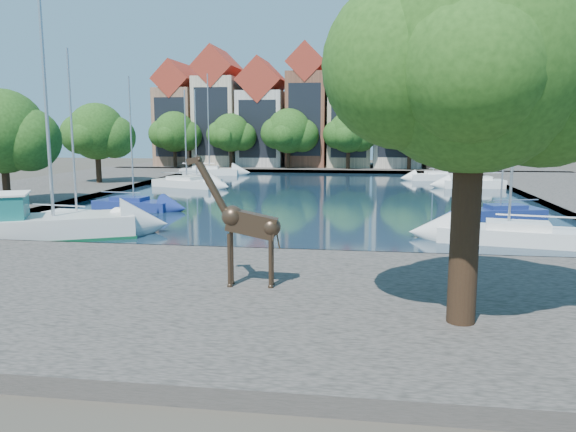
% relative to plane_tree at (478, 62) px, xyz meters
% --- Properties ---
extents(ground, '(160.00, 160.00, 0.00)m').
position_rel_plane_tree_xyz_m(ground, '(-7.62, 9.01, -7.67)').
color(ground, '#38332B').
rests_on(ground, ground).
extents(water_basin, '(38.00, 50.00, 0.08)m').
position_rel_plane_tree_xyz_m(water_basin, '(-7.62, 33.01, -7.63)').
color(water_basin, black).
rests_on(water_basin, ground).
extents(near_quay, '(50.00, 14.00, 0.50)m').
position_rel_plane_tree_xyz_m(near_quay, '(-7.62, 2.01, -7.42)').
color(near_quay, '#554E49').
rests_on(near_quay, ground).
extents(far_quay, '(60.00, 16.00, 0.50)m').
position_rel_plane_tree_xyz_m(far_quay, '(-7.62, 65.01, -7.42)').
color(far_quay, '#554E49').
rests_on(far_quay, ground).
extents(left_quay, '(14.00, 52.00, 0.50)m').
position_rel_plane_tree_xyz_m(left_quay, '(-32.62, 33.01, -7.42)').
color(left_quay, '#554E49').
rests_on(left_quay, ground).
extents(plane_tree, '(8.32, 6.40, 10.62)m').
position_rel_plane_tree_xyz_m(plane_tree, '(0.00, 0.00, 0.00)').
color(plane_tree, '#332114').
rests_on(plane_tree, near_quay).
extents(townhouse_west_end, '(5.44, 9.18, 14.93)m').
position_rel_plane_tree_xyz_m(townhouse_west_end, '(-30.62, 64.99, -0.31)').
color(townhouse_west_end, '#8E664D').
rests_on(townhouse_west_end, far_quay).
extents(townhouse_west_mid, '(5.94, 9.18, 16.79)m').
position_rel_plane_tree_xyz_m(townhouse_west_mid, '(-24.62, 64.99, 0.56)').
color(townhouse_west_mid, beige).
rests_on(townhouse_west_mid, far_quay).
extents(townhouse_west_inner, '(6.43, 9.18, 15.15)m').
position_rel_plane_tree_xyz_m(townhouse_west_inner, '(-18.12, 64.99, -0.32)').
color(townhouse_west_inner, beige).
rests_on(townhouse_west_inner, far_quay).
extents(townhouse_center, '(5.44, 9.18, 16.93)m').
position_rel_plane_tree_xyz_m(townhouse_center, '(-11.62, 64.99, 0.69)').
color(townhouse_center, brown).
rests_on(townhouse_center, far_quay).
extents(townhouse_east_inner, '(5.94, 9.18, 15.79)m').
position_rel_plane_tree_xyz_m(townhouse_east_inner, '(-5.62, 64.99, 0.06)').
color(townhouse_east_inner, tan).
rests_on(townhouse_east_inner, far_quay).
extents(townhouse_east_mid, '(6.43, 9.18, 16.65)m').
position_rel_plane_tree_xyz_m(townhouse_east_mid, '(0.88, 64.99, 0.43)').
color(townhouse_east_mid, beige).
rests_on(townhouse_east_mid, far_quay).
extents(townhouse_east_end, '(5.44, 9.18, 14.43)m').
position_rel_plane_tree_xyz_m(townhouse_east_end, '(7.38, 64.99, -0.56)').
color(townhouse_east_end, brown).
rests_on(townhouse_east_end, far_quay).
extents(far_tree_far_west, '(7.28, 5.60, 7.68)m').
position_rel_plane_tree_xyz_m(far_tree_far_west, '(-29.51, 59.50, -2.49)').
color(far_tree_far_west, '#332114').
rests_on(far_tree_far_west, far_quay).
extents(far_tree_west, '(6.76, 5.20, 7.36)m').
position_rel_plane_tree_xyz_m(far_tree_west, '(-21.52, 59.50, -2.60)').
color(far_tree_west, '#332114').
rests_on(far_tree_west, far_quay).
extents(far_tree_mid_west, '(7.80, 6.00, 8.00)m').
position_rel_plane_tree_xyz_m(far_tree_mid_west, '(-13.51, 59.50, -2.38)').
color(far_tree_mid_west, '#332114').
rests_on(far_tree_mid_west, far_quay).
extents(far_tree_mid_east, '(7.02, 5.40, 7.52)m').
position_rel_plane_tree_xyz_m(far_tree_mid_east, '(-5.52, 59.50, -2.54)').
color(far_tree_mid_east, '#332114').
rests_on(far_tree_mid_east, far_quay).
extents(far_tree_east, '(7.54, 5.80, 7.84)m').
position_rel_plane_tree_xyz_m(far_tree_east, '(2.49, 59.50, -2.43)').
color(far_tree_east, '#332114').
rests_on(far_tree_east, far_quay).
extents(far_tree_far_east, '(6.76, 5.20, 7.36)m').
position_rel_plane_tree_xyz_m(far_tree_far_east, '(10.48, 59.50, -2.60)').
color(far_tree_far_east, '#332114').
rests_on(far_tree_far_east, far_quay).
extents(side_tree_left_near, '(7.80, 6.00, 8.20)m').
position_rel_plane_tree_xyz_m(side_tree_left_near, '(-28.51, 21.00, -2.18)').
color(side_tree_left_near, '#332114').
rests_on(side_tree_left_near, left_quay).
extents(side_tree_left_far, '(7.28, 5.60, 7.88)m').
position_rel_plane_tree_xyz_m(side_tree_left_far, '(-29.51, 37.00, -2.29)').
color(side_tree_left_far, '#332114').
rests_on(side_tree_left_far, left_quay).
extents(giraffe_statue, '(3.15, 0.62, 4.50)m').
position_rel_plane_tree_xyz_m(giraffe_statue, '(-6.99, 2.76, -4.96)').
color(giraffe_statue, '#39291C').
rests_on(giraffe_statue, near_quay).
extents(motorsailer, '(11.13, 7.65, 12.64)m').
position_rel_plane_tree_xyz_m(motorsailer, '(-20.94, 10.96, -6.62)').
color(motorsailer, beige).
rests_on(motorsailer, water_basin).
extents(sailboat_left_a, '(6.80, 3.23, 10.27)m').
position_rel_plane_tree_xyz_m(sailboat_left_a, '(-19.62, 14.36, -7.03)').
color(sailboat_left_a, white).
rests_on(sailboat_left_a, water_basin).
extents(sailboat_left_b, '(6.01, 2.83, 9.46)m').
position_rel_plane_tree_xyz_m(sailboat_left_b, '(-19.62, 22.40, -7.09)').
color(sailboat_left_b, navy).
rests_on(sailboat_left_b, water_basin).
extents(sailboat_left_c, '(7.38, 4.63, 9.51)m').
position_rel_plane_tree_xyz_m(sailboat_left_c, '(-20.79, 37.92, -7.04)').
color(sailboat_left_c, silver).
rests_on(sailboat_left_c, water_basin).
extents(sailboat_left_d, '(5.39, 3.33, 9.65)m').
position_rel_plane_tree_xyz_m(sailboat_left_d, '(-20.34, 39.81, -7.02)').
color(sailboat_left_d, silver).
rests_on(sailboat_left_d, water_basin).
extents(sailboat_left_e, '(7.42, 3.48, 12.37)m').
position_rel_plane_tree_xyz_m(sailboat_left_e, '(-22.62, 52.26, -6.98)').
color(sailboat_left_e, white).
rests_on(sailboat_left_e, water_basin).
extents(sailboat_right_a, '(7.32, 3.62, 9.99)m').
position_rel_plane_tree_xyz_m(sailboat_right_a, '(4.38, 13.92, -7.00)').
color(sailboat_right_a, silver).
rests_on(sailboat_right_a, water_basin).
extents(sailboat_right_b, '(5.91, 3.43, 9.60)m').
position_rel_plane_tree_xyz_m(sailboat_right_b, '(5.78, 22.09, -7.09)').
color(sailboat_right_b, navy).
rests_on(sailboat_right_b, water_basin).
extents(sailboat_right_c, '(6.13, 2.73, 10.77)m').
position_rel_plane_tree_xyz_m(sailboat_right_c, '(7.38, 41.29, -6.96)').
color(sailboat_right_c, white).
rests_on(sailboat_right_c, water_basin).
extents(sailboat_right_d, '(5.60, 3.11, 7.72)m').
position_rel_plane_tree_xyz_m(sailboat_right_d, '(4.38, 49.09, -7.05)').
color(sailboat_right_d, white).
rests_on(sailboat_right_d, water_basin).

